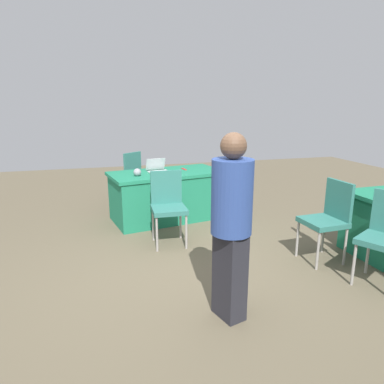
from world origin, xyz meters
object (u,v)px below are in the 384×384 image
Objects in this scene: chair_aisle at (168,203)px; chair_by_pillar at (128,173)px; table_foreground at (167,195)px; chair_tucked_left at (328,216)px; person_attendee_standing at (231,220)px; laptop_silver at (158,169)px; yarn_ball at (137,172)px; scissors_red at (184,169)px.

chair_by_pillar is (0.31, -2.23, -0.01)m from chair_aisle.
table_foreground is 2.55m from chair_tucked_left.
table_foreground is 1.97× the size of chair_tucked_left.
laptop_silver is at bearing 165.93° from person_attendee_standing.
person_attendee_standing is (-0.47, 4.02, 0.35)m from chair_by_pillar.
laptop_silver reaches higher than chair_tucked_left.
yarn_ball is (-0.01, 1.42, 0.29)m from chair_by_pillar.
table_foreground is at bearing -98.15° from chair_aisle.
chair_by_pillar reaches higher than scissors_red.
chair_tucked_left reaches higher than chair_by_pillar.
person_attendee_standing is 14.03× the size of yarn_ball.
chair_tucked_left reaches higher than table_foreground.
yarn_ball is 0.64× the size of scissors_red.
table_foreground is 0.53m from scissors_red.
chair_tucked_left is 2.69× the size of laptop_silver.
yarn_ball is at bearing 173.88° from person_attendee_standing.
laptop_silver is at bearing -111.41° from chair_by_pillar.
person_attendee_standing is (-0.17, 1.79, 0.34)m from chair_aisle.
person_attendee_standing is 2.85m from laptop_silver.
yarn_ball reaches higher than table_foreground.
chair_aisle reaches higher than yarn_ball.
chair_by_pillar is (2.01, -3.26, -0.01)m from chair_tucked_left.
laptop_silver is (-0.06, -1.05, 0.26)m from chair_aisle.
scissors_red is (-0.32, -0.14, 0.39)m from table_foreground.
person_attendee_standing reaches higher than chair_by_pillar.
table_foreground is 16.53× the size of yarn_ball.
yarn_ball is (0.49, 0.21, 0.44)m from table_foreground.
chair_by_pillar is 0.59× the size of person_attendee_standing.
scissors_red is at bearing -111.63° from chair_aisle.
table_foreground is at bearing 163.31° from person_attendee_standing.
chair_tucked_left is at bearing 137.32° from yarn_ball.
chair_tucked_left reaches higher than yarn_ball.
person_attendee_standing is at bearing 83.25° from laptop_silver.
laptop_silver is (1.64, -2.09, 0.26)m from chair_tucked_left.
chair_by_pillar is at bearing -89.55° from yarn_ball.
table_foreground is 1.04m from chair_aisle.
chair_by_pillar is 4.06m from person_attendee_standing.
person_attendee_standing is 2.97m from scissors_red.
chair_by_pillar is at bearing -67.74° from table_foreground.
chair_by_pillar is 1.26m from laptop_silver.
laptop_silver is at bearing -90.79° from chair_aisle.
chair_aisle is at bearing 79.36° from table_foreground.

